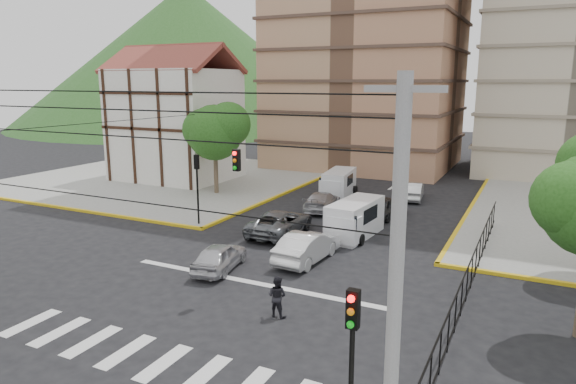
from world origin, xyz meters
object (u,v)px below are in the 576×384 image
Objects in this scene: pedestrian_crosswalk at (277,296)px; traffic_light_nw at (197,178)px; traffic_light_se at (352,350)px; car_white_front_right at (307,246)px; van_left_lane at (338,184)px; car_silver_front_left at (220,257)px; van_right_lane at (354,220)px.

traffic_light_nw is at bearing -38.30° from pedestrian_crosswalk.
traffic_light_se is 14.63m from car_white_front_right.
car_silver_front_left is at bearing -94.59° from van_left_lane.
traffic_light_nw is at bearing -162.99° from van_right_lane.
traffic_light_se is at bearing 121.49° from car_white_front_right.
car_silver_front_left is 4.48m from car_white_front_right.
van_right_lane is at bearing -126.84° from car_silver_front_left.
car_white_front_right reaches higher than car_silver_front_left.
traffic_light_nw is 0.90× the size of van_right_lane.
traffic_light_nw reaches higher than van_right_lane.
pedestrian_crosswalk is (10.34, -9.13, -2.29)m from traffic_light_nw.
car_silver_front_left is at bearing -112.06° from van_right_lane.
traffic_light_nw is 0.93× the size of van_left_lane.
pedestrian_crosswalk is (0.77, -11.17, -0.21)m from van_right_lane.
traffic_light_nw is 13.99m from pedestrian_crosswalk.
traffic_light_nw is 0.94× the size of car_white_front_right.
van_right_lane is 11.19m from pedestrian_crosswalk.
pedestrian_crosswalk is (1.53, -6.27, 0.06)m from car_white_front_right.
van_left_lane is at bearing -71.59° from car_white_front_right.
car_white_front_right is (3.96, -14.80, -0.22)m from van_left_lane.
car_silver_front_left is 5.81m from pedestrian_crosswalk.
van_right_lane reaches higher than van_left_lane.
traffic_light_nw is 10.01m from van_right_lane.
van_left_lane is 17.85m from car_silver_front_left.
pedestrian_crosswalk is at bearing 129.10° from traffic_light_se.
traffic_light_se reaches higher than van_right_lane.
pedestrian_crosswalk reaches higher than car_white_front_right.
van_left_lane is at bearing 120.51° from van_right_lane.
van_left_lane is 1.20× the size of car_silver_front_left.
traffic_light_se is 0.93× the size of van_left_lane.
van_right_lane is 10.97m from van_left_lane.
car_silver_front_left is (0.67, -17.83, -0.32)m from van_left_lane.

